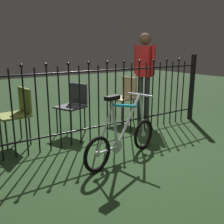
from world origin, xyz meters
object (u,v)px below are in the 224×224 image
object	(u,v)px
bicycle	(123,137)
chair_tan	(125,94)
person_visitor	(144,68)
chair_olive	(18,110)
chair_charcoal	(74,103)

from	to	relation	value
bicycle	chair_tan	distance (m)	1.91
chair_tan	person_visitor	xyz separation A→B (m)	(0.47, -0.02, 0.51)
chair_tan	chair_olive	bearing A→B (deg)	-176.98
chair_olive	chair_tan	world-z (taller)	chair_tan
chair_charcoal	person_visitor	distance (m)	1.73
chair_olive	person_visitor	world-z (taller)	person_visitor
bicycle	person_visitor	world-z (taller)	person_visitor
chair_charcoal	person_visitor	xyz separation A→B (m)	(1.64, 0.06, 0.52)
chair_charcoal	person_visitor	size ratio (longest dim) A/B	0.49
chair_olive	person_visitor	size ratio (longest dim) A/B	0.49
bicycle	chair_tan	size ratio (longest dim) A/B	1.56
chair_tan	chair_charcoal	bearing A→B (deg)	-176.14
bicycle	chair_olive	xyz separation A→B (m)	(-0.95, 1.38, 0.22)
chair_charcoal	person_visitor	world-z (taller)	person_visitor
bicycle	person_visitor	bearing A→B (deg)	41.87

